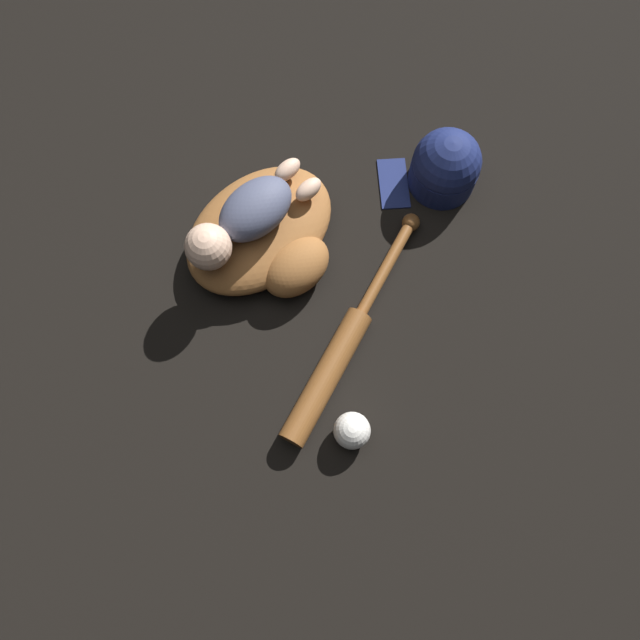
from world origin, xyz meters
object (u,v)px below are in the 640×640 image
baseball_glove (264,236)px  baseball_bat (340,352)px  baby_figure (243,219)px  baseball (352,431)px  baseball_cap (445,166)px

baseball_glove → baseball_bat: baseball_glove is taller
baby_figure → baseball: (-0.06, 0.46, -0.10)m
baseball_glove → baby_figure: (0.04, -0.01, 0.09)m
baseball_glove → baseball: bearing=93.2°
baby_figure → baseball_cap: (-0.47, -0.01, -0.08)m
baseball_cap → baby_figure: bearing=0.9°
baby_figure → baseball: 0.48m
baseball_bat → baseball_cap: (-0.37, -0.31, 0.04)m
baseball_bat → baseball: bearing=77.1°
baseball_cap → baseball_bat: bearing=39.9°
baseball → baseball_cap: 0.62m
baseball_glove → baseball_cap: 0.43m
baseball_glove → baseball_bat: 0.30m
baseball → baseball_cap: (-0.41, -0.47, 0.03)m
baseball_glove → baseball_cap: size_ratio=1.85×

